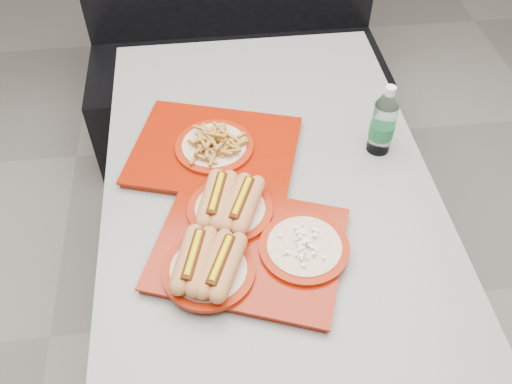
{
  "coord_description": "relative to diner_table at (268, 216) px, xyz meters",
  "views": [
    {
      "loc": [
        -0.16,
        -1.02,
        1.84
      ],
      "look_at": [
        -0.05,
        -0.12,
        0.83
      ],
      "focal_mm": 38.0,
      "sensor_mm": 36.0,
      "label": 1
    }
  ],
  "objects": [
    {
      "name": "ground",
      "position": [
        0.0,
        0.0,
        -0.58
      ],
      "size": [
        6.0,
        6.0,
        0.0
      ],
      "primitive_type": "plane",
      "color": "gray",
      "rests_on": "ground"
    },
    {
      "name": "diner_table",
      "position": [
        0.0,
        0.0,
        0.0
      ],
      "size": [
        0.92,
        1.42,
        0.75
      ],
      "color": "black",
      "rests_on": "ground"
    },
    {
      "name": "booth_bench",
      "position": [
        0.0,
        1.09,
        -0.18
      ],
      "size": [
        1.3,
        0.57,
        1.35
      ],
      "color": "black",
      "rests_on": "ground"
    },
    {
      "name": "tray_near",
      "position": [
        -0.1,
        -0.23,
        0.2
      ],
      "size": [
        0.54,
        0.48,
        0.1
      ],
      "rotation": [
        0.0,
        0.0,
        -0.35
      ],
      "color": "maroon",
      "rests_on": "diner_table"
    },
    {
      "name": "tray_far",
      "position": [
        -0.14,
        0.11,
        0.19
      ],
      "size": [
        0.54,
        0.48,
        0.09
      ],
      "rotation": [
        0.0,
        0.0,
        -0.3
      ],
      "color": "maroon",
      "rests_on": "diner_table"
    },
    {
      "name": "water_bottle",
      "position": [
        0.33,
        0.08,
        0.26
      ],
      "size": [
        0.07,
        0.07,
        0.22
      ],
      "rotation": [
        0.0,
        0.0,
        -0.32
      ],
      "color": "silver",
      "rests_on": "diner_table"
    }
  ]
}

